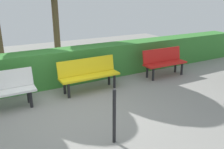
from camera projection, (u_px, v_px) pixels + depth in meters
name	position (u px, v px, depth m)	size (l,w,h in m)	color
ground_plane	(70.00, 113.00, 5.22)	(16.61, 16.61, 0.00)	gray
bench_red	(164.00, 61.00, 7.49)	(1.46, 0.48, 0.86)	red
bench_yellow	(89.00, 73.00, 6.33)	(1.64, 0.48, 0.86)	yellow
bench_white	(0.00, 89.00, 5.24)	(1.50, 0.46, 0.86)	white
hedge_row	(81.00, 64.00, 7.13)	(12.61, 0.70, 0.99)	#387F33
railing_post_mid	(114.00, 117.00, 4.04)	(0.06, 0.06, 1.00)	black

